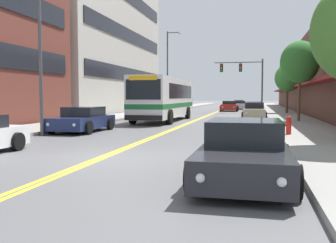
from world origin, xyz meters
TOP-DOWN VIEW (x-y plane):
  - ground_plane at (0.00, 37.00)m, footprint 240.00×240.00m
  - sidewalk_left at (-7.24, 37.00)m, footprint 3.47×106.00m
  - sidewalk_right at (7.24, 37.00)m, footprint 3.47×106.00m
  - centre_line at (0.00, 37.00)m, footprint 0.34×106.00m
  - storefront_row_right at (13.20, 37.00)m, footprint 9.10×68.00m
  - city_bus at (-2.25, 17.15)m, footprint 2.84×11.06m
  - car_navy_parked_left_near at (-4.36, 7.56)m, footprint 2.20×4.58m
  - car_champagne_parked_left_mid at (-4.42, 32.49)m, footprint 2.09×4.59m
  - car_charcoal_parked_right_foreground at (4.28, -2.07)m, footprint 2.11×4.84m
  - car_dark_grey_parked_right_mid at (4.38, 29.49)m, footprint 2.20×4.67m
  - car_beige_parked_right_far at (4.42, 21.67)m, footprint 2.01×4.66m
  - car_slate_blue_moving_lead at (1.57, 57.77)m, footprint 2.08×4.86m
  - car_silver_moving_second at (2.26, 45.12)m, footprint 2.12×4.91m
  - car_red_moving_third at (1.30, 37.29)m, footprint 2.18×4.55m
  - traffic_signal_mast at (3.32, 32.99)m, footprint 5.46×0.38m
  - street_lamp_left_near at (-5.08, 5.21)m, footprint 1.81×0.28m
  - street_lamp_left_far at (-5.10, 31.05)m, footprint 1.79×0.28m
  - street_tree_right_mid at (7.42, 16.73)m, footprint 2.64×2.64m
  - street_tree_right_far at (7.62, 29.32)m, footprint 2.53×2.53m
  - fire_hydrant at (5.95, 6.79)m, footprint 0.31×0.23m

SIDE VIEW (x-z plane):
  - ground_plane at x=0.00m, z-range 0.00..0.00m
  - centre_line at x=0.00m, z-range 0.00..0.01m
  - sidewalk_left at x=-7.24m, z-range 0.00..0.17m
  - sidewalk_right at x=7.24m, z-range 0.00..0.17m
  - fire_hydrant at x=5.95m, z-range 0.16..0.98m
  - car_slate_blue_moving_lead at x=1.57m, z-range -0.04..1.19m
  - car_silver_moving_second at x=2.26m, z-range -0.03..1.20m
  - car_charcoal_parked_right_foreground at x=4.28m, z-range -0.05..1.26m
  - car_navy_parked_left_near at x=-4.36m, z-range -0.04..1.26m
  - car_red_moving_third at x=1.30m, z-range -0.03..1.27m
  - car_beige_parked_right_far at x=4.42m, z-range -0.05..1.29m
  - car_dark_grey_parked_right_mid at x=4.38m, z-range -0.04..1.28m
  - car_champagne_parked_left_mid at x=-4.42m, z-range -0.04..1.29m
  - city_bus at x=-2.25m, z-range 0.21..3.40m
  - street_tree_right_far at x=7.62m, z-range 1.23..6.18m
  - storefront_row_right at x=13.20m, z-range 0.00..8.03m
  - street_tree_right_mid at x=7.42m, z-range 1.45..6.94m
  - traffic_signal_mast at x=3.32m, z-range 1.28..7.35m
  - street_lamp_left_near at x=-5.08m, z-range 0.70..8.90m
  - street_lamp_left_far at x=-5.10m, z-range 0.71..9.88m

